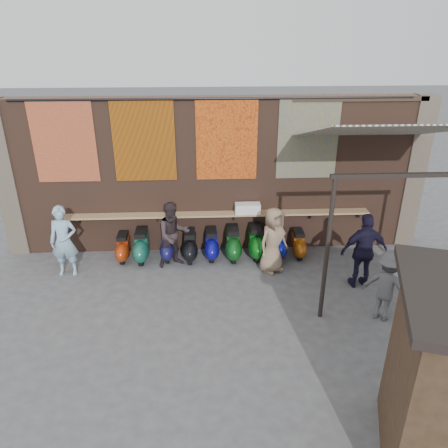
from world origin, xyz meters
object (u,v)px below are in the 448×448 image
scooter_stool_8 (298,244)px  scooter_stool_4 (212,244)px  diner_right (173,235)px  shopper_tan (273,240)px  scooter_stool_5 (233,244)px  scooter_stool_3 (190,246)px  shopper_navy (364,251)px  shelf_box (248,208)px  scooter_stool_7 (278,242)px  scooter_stool_6 (256,242)px  diner_left (64,241)px  scooter_stool_1 (142,246)px  shopper_grey (387,286)px  scooter_stool_2 (168,246)px  scooter_stool_0 (123,247)px

scooter_stool_8 → scooter_stool_4: bearing=179.5°
diner_right → shopper_tan: (2.41, -0.39, -0.02)m
scooter_stool_5 → diner_right: size_ratio=0.51×
scooter_stool_3 → shopper_navy: size_ratio=0.45×
shelf_box → scooter_stool_7: shelf_box is taller
scooter_stool_6 → diner_left: (-4.66, -0.63, 0.47)m
scooter_stool_7 → shopper_navy: (1.69, -1.52, 0.51)m
diner_right → shopper_navy: 4.52m
scooter_stool_5 → scooter_stool_7: 1.18m
diner_left → shopper_navy: size_ratio=0.97×
scooter_stool_6 → scooter_stool_5: bearing=-175.5°
scooter_stool_8 → shelf_box: bearing=167.6°
scooter_stool_3 → scooter_stool_5: 1.11m
diner_left → scooter_stool_5: bearing=6.9°
scooter_stool_1 → diner_right: size_ratio=0.50×
scooter_stool_3 → shopper_navy: (3.97, -1.44, 0.52)m
scooter_stool_3 → shopper_grey: bearing=-33.4°
diner_left → shelf_box: bearing=10.1°
shopper_navy → diner_right: bearing=-18.1°
scooter_stool_4 → shopper_tan: size_ratio=0.48×
scooter_stool_1 → shopper_navy: 5.43m
shelf_box → scooter_stool_2: shelf_box is taller
scooter_stool_2 → shopper_tan: shopper_tan is taller
scooter_stool_2 → scooter_stool_7: 2.86m
scooter_stool_6 → scooter_stool_8: size_ratio=1.19×
scooter_stool_0 → diner_right: bearing=-14.4°
shopper_navy → shopper_tan: shopper_navy is taller
scooter_stool_3 → shopper_grey: size_ratio=0.52×
scooter_stool_3 → scooter_stool_7: size_ratio=0.96×
scooter_stool_5 → diner_right: diner_right is taller
scooter_stool_3 → scooter_stool_4: scooter_stool_3 is taller
shopper_grey → scooter_stool_6: bearing=-9.2°
scooter_stool_7 → shopper_tan: bearing=-109.2°
scooter_stool_3 → scooter_stool_7: (2.28, 0.08, 0.01)m
scooter_stool_0 → shopper_tan: 3.84m
diner_right → shopper_tan: 2.44m
scooter_stool_3 → scooter_stool_5: size_ratio=0.93×
scooter_stool_0 → shopper_navy: size_ratio=0.40×
shopper_navy → scooter_stool_4: bearing=-26.8°
scooter_stool_4 → scooter_stool_7: scooter_stool_7 is taller
scooter_stool_3 → scooter_stool_8: bearing=0.9°
scooter_stool_5 → shopper_tan: bearing=-36.7°
scooter_stool_0 → scooter_stool_7: size_ratio=0.87×
scooter_stool_7 → scooter_stool_8: size_ratio=1.15×
scooter_stool_7 → diner_left: diner_left is taller
shelf_box → scooter_stool_4: 1.32m
scooter_stool_5 → shopper_navy: 3.26m
scooter_stool_0 → shopper_navy: (5.69, -1.51, 0.56)m
scooter_stool_2 → shopper_tan: 2.75m
scooter_stool_1 → shopper_navy: (5.21, -1.47, 0.50)m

